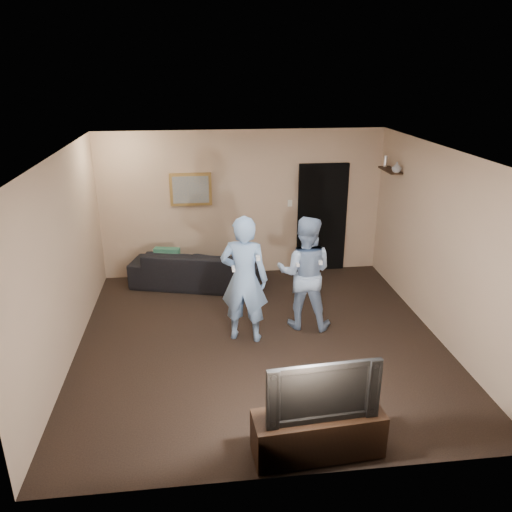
{
  "coord_description": "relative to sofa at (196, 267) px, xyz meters",
  "views": [
    {
      "loc": [
        -0.78,
        -6.06,
        3.6
      ],
      "look_at": [
        -0.02,
        0.3,
        1.15
      ],
      "focal_mm": 35.0,
      "sensor_mm": 36.0,
      "label": 1
    }
  ],
  "objects": [
    {
      "name": "wii_player_right",
      "position": [
        1.55,
        -1.66,
        0.52
      ],
      "size": [
        0.95,
        0.83,
        1.67
      ],
      "color": "#88A2C6",
      "rests_on": "ground"
    },
    {
      "name": "sofa",
      "position": [
        0.0,
        0.0,
        0.0
      ],
      "size": [
        2.34,
        1.4,
        0.64
      ],
      "primitive_type": "imported",
      "rotation": [
        0.0,
        0.0,
        2.87
      ],
      "color": "black",
      "rests_on": "ground"
    },
    {
      "name": "painting_frame",
      "position": [
        -0.03,
        0.45,
        1.28
      ],
      "size": [
        0.72,
        0.05,
        0.57
      ],
      "primitive_type": "cube",
      "color": "olive",
      "rests_on": "wall_back"
    },
    {
      "name": "ground",
      "position": [
        0.87,
        -2.03,
        -0.32
      ],
      "size": [
        5.0,
        5.0,
        0.0
      ],
      "primitive_type": "plane",
      "color": "black",
      "rests_on": "ground"
    },
    {
      "name": "painting_canvas",
      "position": [
        -0.03,
        0.42,
        1.28
      ],
      "size": [
        0.62,
        0.01,
        0.47
      ],
      "primitive_type": "cube",
      "color": "slate",
      "rests_on": "painting_frame"
    },
    {
      "name": "shelf_vase",
      "position": [
        3.26,
        -0.48,
        1.77
      ],
      "size": [
        0.19,
        0.19,
        0.16
      ],
      "primitive_type": "imported",
      "rotation": [
        0.0,
        0.0,
        -0.21
      ],
      "color": "#A3A3A7",
      "rests_on": "wall_shelf"
    },
    {
      "name": "wii_player_left",
      "position": [
        0.66,
        -1.94,
        0.58
      ],
      "size": [
        0.75,
        0.6,
        1.79
      ],
      "color": "#7DA5D9",
      "rests_on": "ground"
    },
    {
      "name": "throw_pillow",
      "position": [
        -0.48,
        0.0,
        0.16
      ],
      "size": [
        0.45,
        0.23,
        0.43
      ],
      "primitive_type": "cube",
      "rotation": [
        0.0,
        0.0,
        -0.21
      ],
      "color": "#1B523E",
      "rests_on": "sofa"
    },
    {
      "name": "wall_shelf",
      "position": [
        3.26,
        -0.23,
        1.67
      ],
      "size": [
        0.2,
        0.6,
        0.03
      ],
      "primitive_type": "cube",
      "color": "black",
      "rests_on": "wall_right"
    },
    {
      "name": "tv_console",
      "position": [
        1.15,
        -4.27,
        -0.07
      ],
      "size": [
        1.3,
        0.5,
        0.45
      ],
      "primitive_type": "cube",
      "rotation": [
        0.0,
        0.0,
        0.07
      ],
      "color": "black",
      "rests_on": "ground"
    },
    {
      "name": "wall_left",
      "position": [
        -1.63,
        -2.03,
        0.98
      ],
      "size": [
        0.04,
        5.0,
        2.6
      ],
      "primitive_type": "cube",
      "color": "tan",
      "rests_on": "ground"
    },
    {
      "name": "shelf_figurine",
      "position": [
        3.26,
        0.02,
        1.78
      ],
      "size": [
        0.06,
        0.06,
        0.18
      ],
      "primitive_type": "cylinder",
      "color": "silver",
      "rests_on": "wall_shelf"
    },
    {
      "name": "ceiling",
      "position": [
        0.87,
        -2.03,
        2.28
      ],
      "size": [
        5.0,
        5.0,
        0.04
      ],
      "primitive_type": "cube",
      "color": "silver",
      "rests_on": "wall_back"
    },
    {
      "name": "wall_front",
      "position": [
        0.87,
        -4.53,
        0.98
      ],
      "size": [
        5.0,
        0.04,
        2.6
      ],
      "primitive_type": "cube",
      "color": "tan",
      "rests_on": "ground"
    },
    {
      "name": "television",
      "position": [
        1.15,
        -4.27,
        0.47
      ],
      "size": [
        1.09,
        0.22,
        0.62
      ],
      "primitive_type": "imported",
      "rotation": [
        0.0,
        0.0,
        0.07
      ],
      "color": "black",
      "rests_on": "tv_console"
    },
    {
      "name": "doorway",
      "position": [
        2.32,
        0.44,
        0.68
      ],
      "size": [
        0.9,
        0.06,
        2.0
      ],
      "primitive_type": "cube",
      "color": "black",
      "rests_on": "ground"
    },
    {
      "name": "wall_right",
      "position": [
        3.37,
        -2.03,
        0.98
      ],
      "size": [
        0.04,
        5.0,
        2.6
      ],
      "primitive_type": "cube",
      "color": "tan",
      "rests_on": "ground"
    },
    {
      "name": "light_switch",
      "position": [
        1.72,
        0.45,
        0.98
      ],
      "size": [
        0.08,
        0.02,
        0.12
      ],
      "primitive_type": "cube",
      "color": "silver",
      "rests_on": "wall_back"
    },
    {
      "name": "wall_back",
      "position": [
        0.87,
        0.47,
        0.98
      ],
      "size": [
        5.0,
        0.04,
        2.6
      ],
      "primitive_type": "cube",
      "color": "tan",
      "rests_on": "ground"
    }
  ]
}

